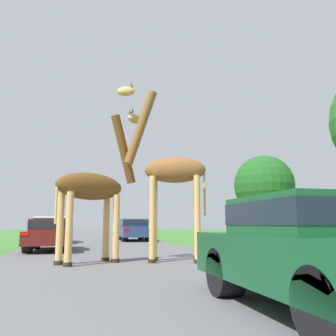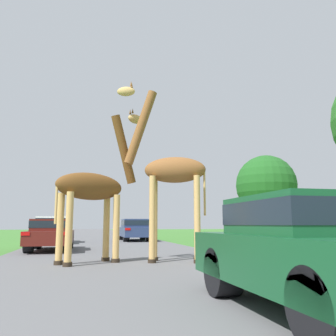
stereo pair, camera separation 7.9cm
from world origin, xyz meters
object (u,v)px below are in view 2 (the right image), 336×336
object	(u,v)px
giraffe_near_road	(170,174)
tree_mid_field	(266,185)
car_queue_left	(135,229)
car_far_ahead	(53,229)
car_lead_maroon	(317,249)
giraffe_companion	(95,189)
car_queue_right	(51,233)

from	to	relation	value
giraffe_near_road	tree_mid_field	world-z (taller)	tree_mid_field
car_queue_left	car_far_ahead	world-z (taller)	car_far_ahead
giraffe_near_road	car_far_ahead	bearing A→B (deg)	36.43
car_queue_left	tree_mid_field	distance (m)	16.49
car_lead_maroon	giraffe_companion	bearing A→B (deg)	112.34
giraffe_near_road	car_queue_left	world-z (taller)	giraffe_near_road
giraffe_near_road	car_queue_left	xyz separation A→B (m)	(0.84, 13.82, -1.79)
giraffe_near_road	giraffe_companion	bearing A→B (deg)	102.91
car_far_ahead	tree_mid_field	distance (m)	21.73
giraffe_companion	car_queue_right	bearing A→B (deg)	167.29
car_lead_maroon	car_far_ahead	bearing A→B (deg)	104.55
giraffe_companion	car_far_ahead	world-z (taller)	giraffe_companion
car_far_ahead	giraffe_companion	bearing A→B (deg)	-79.84
car_lead_maroon	tree_mid_field	world-z (taller)	tree_mid_field
car_lead_maroon	car_queue_left	world-z (taller)	car_queue_left
car_queue_right	car_far_ahead	size ratio (longest dim) A/B	0.90
tree_mid_field	giraffe_near_road	bearing A→B (deg)	-124.42
car_queue_right	giraffe_companion	bearing A→B (deg)	-73.38
car_queue_right	car_far_ahead	world-z (taller)	car_far_ahead
giraffe_near_road	car_lead_maroon	xyz separation A→B (m)	(0.44, -6.16, -1.79)
tree_mid_field	car_lead_maroon	bearing A→B (deg)	-117.35
car_queue_right	car_far_ahead	xyz separation A→B (m)	(-0.52, 6.48, 0.10)
giraffe_companion	car_queue_left	size ratio (longest dim) A/B	1.00
giraffe_companion	tree_mid_field	world-z (taller)	tree_mid_field
giraffe_near_road	car_queue_left	size ratio (longest dim) A/B	1.16
car_lead_maroon	car_queue_left	size ratio (longest dim) A/B	0.84
car_lead_maroon	car_queue_left	distance (m)	19.98
giraffe_companion	car_far_ahead	distance (m)	12.13
car_lead_maroon	car_queue_left	bearing A→B (deg)	88.85
giraffe_companion	car_far_ahead	size ratio (longest dim) A/B	1.01
car_lead_maroon	car_far_ahead	xyz separation A→B (m)	(-4.72, 18.19, 0.03)
car_queue_left	car_lead_maroon	bearing A→B (deg)	-91.15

